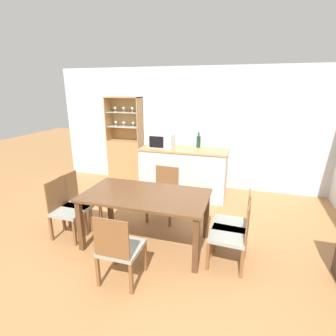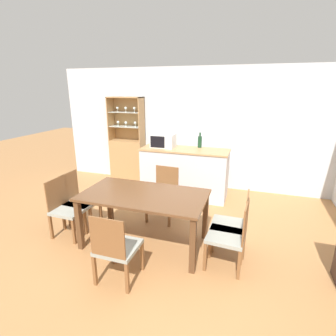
{
  "view_description": "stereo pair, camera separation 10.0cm",
  "coord_description": "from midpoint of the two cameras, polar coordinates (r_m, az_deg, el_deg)",
  "views": [
    {
      "loc": [
        0.88,
        -2.97,
        2.13
      ],
      "look_at": [
        -0.32,
        0.99,
        0.85
      ],
      "focal_mm": 28.0,
      "sensor_mm": 36.0,
      "label": 1
    },
    {
      "loc": [
        0.97,
        -2.94,
        2.13
      ],
      "look_at": [
        -0.32,
        0.99,
        0.85
      ],
      "focal_mm": 28.0,
      "sensor_mm": 36.0,
      "label": 2
    }
  ],
  "objects": [
    {
      "name": "dining_chair_side_left_near",
      "position": [
        4.16,
        -21.75,
        -8.3
      ],
      "size": [
        0.45,
        0.45,
        0.87
      ],
      "rotation": [
        0.0,
        0.0,
        -1.59
      ],
      "color": "#999E93",
      "rests_on": "ground_plane"
    },
    {
      "name": "dining_chair_side_right_near",
      "position": [
        3.35,
        13.01,
        -13.91
      ],
      "size": [
        0.47,
        0.47,
        0.87
      ],
      "rotation": [
        0.0,
        0.0,
        1.5
      ],
      "color": "#999E93",
      "rests_on": "ground_plane"
    },
    {
      "name": "dining_chair_head_far",
      "position": [
        4.37,
        -1.61,
        -5.75
      ],
      "size": [
        0.46,
        0.46,
        0.87
      ],
      "rotation": [
        0.0,
        0.0,
        3.08
      ],
      "color": "#999E93",
      "rests_on": "ground_plane"
    },
    {
      "name": "display_cabinet",
      "position": [
        6.23,
        -9.61,
        2.75
      ],
      "size": [
        0.79,
        0.34,
        1.93
      ],
      "color": "tan",
      "rests_on": "ground_plane"
    },
    {
      "name": "dining_chair_side_right_far",
      "position": [
        3.59,
        13.36,
        -11.67
      ],
      "size": [
        0.44,
        0.44,
        0.87
      ],
      "rotation": [
        0.0,
        0.0,
        1.56
      ],
      "color": "#999E93",
      "rests_on": "ground_plane"
    },
    {
      "name": "dining_table",
      "position": [
        3.6,
        -5.73,
        -7.08
      ],
      "size": [
        1.68,
        0.92,
        0.75
      ],
      "color": "brown",
      "rests_on": "ground_plane"
    },
    {
      "name": "ground_plane",
      "position": [
        3.76,
        -0.46,
        -17.38
      ],
      "size": [
        18.0,
        18.0,
        0.0
      ],
      "primitive_type": "plane",
      "color": "#B27A47"
    },
    {
      "name": "dining_chair_side_left_far",
      "position": [
        4.36,
        -19.52,
        -6.89
      ],
      "size": [
        0.46,
        0.46,
        0.87
      ],
      "rotation": [
        0.0,
        0.0,
        -1.61
      ],
      "color": "#999E93",
      "rests_on": "ground_plane"
    },
    {
      "name": "wall_back",
      "position": [
        5.72,
        7.45,
        8.43
      ],
      "size": [
        6.8,
        0.06,
        2.55
      ],
      "color": "silver",
      "rests_on": "ground_plane"
    },
    {
      "name": "microwave",
      "position": [
        5.26,
        -1.87,
        5.97
      ],
      "size": [
        0.46,
        0.33,
        0.26
      ],
      "color": "silver",
      "rests_on": "kitchen_counter"
    },
    {
      "name": "dining_chair_head_near",
      "position": [
        3.08,
        -11.49,
        -16.76
      ],
      "size": [
        0.44,
        0.44,
        0.87
      ],
      "rotation": [
        0.0,
        0.0,
        0.0
      ],
      "color": "#999E93",
      "rests_on": "ground_plane"
    },
    {
      "name": "wine_bottle",
      "position": [
        5.27,
        6.12,
        5.78
      ],
      "size": [
        0.08,
        0.08,
        0.3
      ],
      "color": "#193D23",
      "rests_on": "kitchen_counter"
    },
    {
      "name": "kitchen_counter",
      "position": [
        5.27,
        2.79,
        -0.99
      ],
      "size": [
        1.72,
        0.62,
        0.98
      ],
      "color": "silver",
      "rests_on": "ground_plane"
    }
  ]
}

